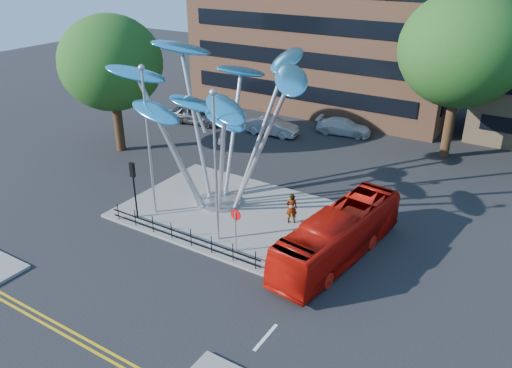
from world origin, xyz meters
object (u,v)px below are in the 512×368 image
Objects in this scene: red_bus at (338,235)px; pedestrian at (291,208)px; street_lamp_right at (215,154)px; parked_car_left at (196,115)px; leaf_sculpture at (216,96)px; parked_car_mid at (272,126)px; tree_left at (111,63)px; traffic_light_island at (133,179)px; street_lamp_left at (148,129)px; tree_right at (462,50)px; no_entry_sign_island at (236,223)px; parked_car_right at (344,127)px.

pedestrian is at bearing 162.03° from red_bus.
parked_car_left is (-13.48, 15.29, -4.28)m from street_lamp_right.
leaf_sculpture reaches higher than parked_car_mid.
traffic_light_island is at bearing -39.81° from tree_left.
tree_left is 1.24× the size of street_lamp_right.
street_lamp_left is at bearing -157.62° from parked_car_left.
red_bus is at bearing -94.70° from tree_right.
parked_car_left is (-14.98, 15.77, -1.00)m from no_entry_sign_island.
tree_right reaches higher than street_lamp_left.
street_lamp_right is at bearing -154.64° from red_bus.
tree_right is 18.37m from leaf_sculpture.
leaf_sculpture is 6.97× the size of pedestrian.
pedestrian reaches higher than parked_car_left.
leaf_sculpture reaches higher than traffic_light_island.
pedestrian is at bearing -150.84° from parked_car_mid.
parked_car_mid is (7.32, 1.05, -0.07)m from parked_car_left.
tree_right is 18.36m from red_bus.
street_lamp_left is at bearing -165.01° from red_bus.
red_bus reaches higher than parked_car_right.
parked_car_mid is at bearing 48.24° from tree_left.
street_lamp_left reaches higher than parked_car_right.
street_lamp_left is at bearing 63.43° from traffic_light_island.
no_entry_sign_island is 20.32m from parked_car_right.
traffic_light_island is (-2.93, -4.18, -4.26)m from leaf_sculpture.
traffic_light_island is 0.36× the size of red_bus.
traffic_light_island reaches higher than parked_car_right.
leaf_sculpture is at bearing 54.96° from traffic_light_island.
leaf_sculpture is 1.35× the size of red_bus.
leaf_sculpture is 10.44m from red_bus.
tree_left is 0.81× the size of leaf_sculpture.
street_lamp_left is 1.06× the size of street_lamp_right.
tree_left is 12.44m from traffic_light_island.
parked_car_mid is (-1.17, 15.83, -4.61)m from street_lamp_left.
tree_right reaches higher than parked_car_left.
pedestrian is at bearing 76.50° from no_entry_sign_island.
street_lamp_right is (-7.50, -19.00, -2.94)m from tree_right.
street_lamp_right is 1.83× the size of parked_car_mid.
street_lamp_right is (2.57, -3.68, -1.78)m from leaf_sculpture.
parked_car_left is at bearing 92.88° from parked_car_mid.
street_lamp_left is 1.94× the size of parked_car_mid.
traffic_light_island is at bearing -174.81° from street_lamp_right.
tree_right is 25.09m from tree_left.
red_bus is at bearing -144.75° from parked_car_mid.
traffic_light_island reaches higher than pedestrian.
street_lamp_right is (5.00, -0.50, -0.26)m from street_lamp_left.
leaf_sculpture reaches higher than parked_car_left.
street_lamp_right is at bearing 21.89° from pedestrian.
pedestrian reaches higher than parked_car_mid.
parked_car_left is (-20.98, -3.71, -7.22)m from tree_right.
street_lamp_right is 6.01m from pedestrian.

